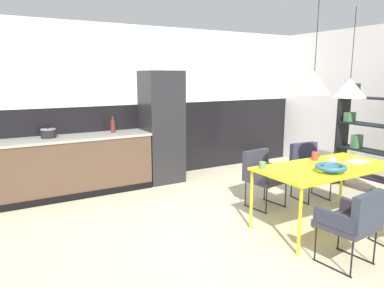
% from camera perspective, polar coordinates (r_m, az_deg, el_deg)
% --- Properties ---
extents(ground_plane, '(9.21, 9.21, 0.00)m').
position_cam_1_polar(ground_plane, '(4.13, 8.01, -15.26)').
color(ground_plane, beige).
extents(back_wall_splashback_dark, '(7.08, 0.12, 1.32)m').
position_cam_1_polar(back_wall_splashback_dark, '(6.44, -8.39, 0.40)').
color(back_wall_splashback_dark, black).
rests_on(back_wall_splashback_dark, ground).
extents(back_wall_panel_upper, '(7.08, 0.12, 1.32)m').
position_cam_1_polar(back_wall_panel_upper, '(6.34, -8.72, 12.18)').
color(back_wall_panel_upper, white).
rests_on(back_wall_panel_upper, back_wall_splashback_dark).
extents(kitchen_counter, '(3.37, 0.63, 0.90)m').
position_cam_1_polar(kitchen_counter, '(5.74, -23.16, -3.78)').
color(kitchen_counter, brown).
rests_on(kitchen_counter, ground).
extents(refrigerator_column, '(0.62, 0.60, 1.89)m').
position_cam_1_polar(refrigerator_column, '(6.18, -4.82, 2.71)').
color(refrigerator_column, '#232326').
rests_on(refrigerator_column, ground).
extents(dining_table, '(1.70, 0.84, 0.75)m').
position_cam_1_polar(dining_table, '(4.58, 20.45, -3.85)').
color(dining_table, gold).
rests_on(dining_table, ground).
extents(armchair_near_window, '(0.54, 0.53, 0.78)m').
position_cam_1_polar(armchair_near_window, '(5.13, 10.99, -4.29)').
color(armchair_near_window, '#33313D').
rests_on(armchair_near_window, ground).
extents(armchair_head_of_table, '(0.53, 0.52, 0.81)m').
position_cam_1_polar(armchair_head_of_table, '(5.63, 17.93, -2.95)').
color(armchair_head_of_table, '#33313D').
rests_on(armchair_head_of_table, ground).
extents(armchair_facing_counter, '(0.53, 0.52, 0.76)m').
position_cam_1_polar(armchair_facing_counter, '(3.79, 24.36, -10.63)').
color(armchair_facing_counter, '#33313D').
rests_on(armchair_facing_counter, ground).
extents(fruit_bowl, '(0.34, 0.34, 0.09)m').
position_cam_1_polar(fruit_bowl, '(4.29, 21.11, -3.48)').
color(fruit_bowl, '#33607F').
rests_on(fruit_bowl, dining_table).
extents(open_book, '(0.28, 0.19, 0.02)m').
position_cam_1_polar(open_book, '(4.94, 24.70, -2.53)').
color(open_book, white).
rests_on(open_book, dining_table).
extents(mug_glass_clear, '(0.11, 0.07, 0.09)m').
position_cam_1_polar(mug_glass_clear, '(4.68, 21.29, -2.48)').
color(mug_glass_clear, white).
rests_on(mug_glass_clear, dining_table).
extents(mug_dark_espresso, '(0.11, 0.07, 0.08)m').
position_cam_1_polar(mug_dark_espresso, '(4.23, 11.10, -3.31)').
color(mug_dark_espresso, '#5B8456').
rests_on(mug_dark_espresso, dining_table).
extents(mug_wide_latte, '(0.13, 0.08, 0.11)m').
position_cam_1_polar(mug_wide_latte, '(4.83, 18.90, -1.82)').
color(mug_wide_latte, '#B23D33').
rests_on(mug_wide_latte, dining_table).
extents(cooking_pot, '(0.22, 0.22, 0.16)m').
position_cam_1_polar(cooking_pot, '(5.72, -21.77, 1.58)').
color(cooking_pot, black).
rests_on(cooking_pot, kitchen_counter).
extents(bottle_vinegar_dark, '(0.07, 0.07, 0.26)m').
position_cam_1_polar(bottle_vinegar_dark, '(5.92, -12.40, 2.81)').
color(bottle_vinegar_dark, maroon).
rests_on(bottle_vinegar_dark, kitchen_counter).
extents(open_shelf_unit, '(0.30, 0.96, 1.68)m').
position_cam_1_polar(open_shelf_unit, '(6.26, 25.65, 0.92)').
color(open_shelf_unit, black).
rests_on(open_shelf_unit, ground).
extents(pendant_lamp_over_table_near, '(0.35, 0.35, 0.98)m').
position_cam_1_polar(pendant_lamp_over_table_near, '(4.16, 18.72, 9.14)').
color(pendant_lamp_over_table_near, black).
extents(pendant_lamp_over_table_far, '(0.39, 0.39, 1.04)m').
position_cam_1_polar(pendant_lamp_over_table_far, '(4.73, 23.69, 8.10)').
color(pendant_lamp_over_table_far, black).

